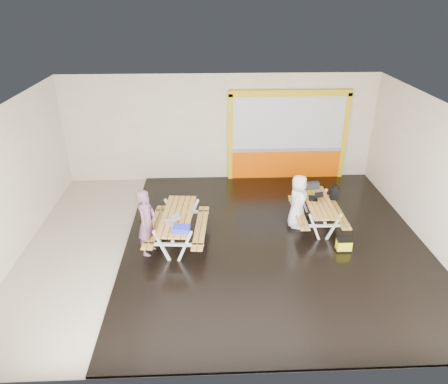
{
  "coord_description": "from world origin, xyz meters",
  "views": [
    {
      "loc": [
        -0.41,
        -8.84,
        5.81
      ],
      "look_at": [
        0.0,
        0.9,
        1.0
      ],
      "focal_mm": 33.12,
      "sensor_mm": 36.0,
      "label": 1
    }
  ],
  "objects_px": {
    "blue_pouch": "(181,229)",
    "toolbox": "(311,185)",
    "laptop_right": "(315,197)",
    "picnic_table_right": "(318,207)",
    "person_right": "(298,201)",
    "fluke_bag": "(344,245)",
    "backpack": "(335,193)",
    "person_left": "(147,222)",
    "laptop_left": "(172,220)",
    "picnic_table_left": "(178,222)",
    "dark_case": "(301,221)"
  },
  "relations": [
    {
      "from": "person_right",
      "to": "picnic_table_right",
      "type": "bearing_deg",
      "value": -66.38
    },
    {
      "from": "backpack",
      "to": "dark_case",
      "type": "relative_size",
      "value": 1.05
    },
    {
      "from": "picnic_table_right",
      "to": "toolbox",
      "type": "relative_size",
      "value": 4.57
    },
    {
      "from": "laptop_right",
      "to": "person_left",
      "type": "bearing_deg",
      "value": -163.7
    },
    {
      "from": "person_left",
      "to": "fluke_bag",
      "type": "relative_size",
      "value": 4.53
    },
    {
      "from": "laptop_left",
      "to": "toolbox",
      "type": "height_order",
      "value": "toolbox"
    },
    {
      "from": "backpack",
      "to": "laptop_right",
      "type": "bearing_deg",
      "value": -145.22
    },
    {
      "from": "toolbox",
      "to": "backpack",
      "type": "height_order",
      "value": "toolbox"
    },
    {
      "from": "toolbox",
      "to": "dark_case",
      "type": "distance_m",
      "value": 1.09
    },
    {
      "from": "backpack",
      "to": "person_right",
      "type": "bearing_deg",
      "value": -150.63
    },
    {
      "from": "laptop_left",
      "to": "laptop_right",
      "type": "xyz_separation_m",
      "value": [
        3.73,
        1.21,
        -0.07
      ]
    },
    {
      "from": "picnic_table_left",
      "to": "fluke_bag",
      "type": "xyz_separation_m",
      "value": [
        4.05,
        -0.56,
        -0.43
      ]
    },
    {
      "from": "backpack",
      "to": "dark_case",
      "type": "xyz_separation_m",
      "value": [
        -1.01,
        -0.53,
        -0.57
      ]
    },
    {
      "from": "backpack",
      "to": "blue_pouch",
      "type": "bearing_deg",
      "value": -153.45
    },
    {
      "from": "laptop_right",
      "to": "backpack",
      "type": "bearing_deg",
      "value": 34.78
    },
    {
      "from": "picnic_table_right",
      "to": "backpack",
      "type": "xyz_separation_m",
      "value": [
        0.62,
        0.64,
        0.11
      ]
    },
    {
      "from": "blue_pouch",
      "to": "backpack",
      "type": "distance_m",
      "value": 4.66
    },
    {
      "from": "person_right",
      "to": "fluke_bag",
      "type": "xyz_separation_m",
      "value": [
        0.93,
        -1.21,
        -0.59
      ]
    },
    {
      "from": "picnic_table_right",
      "to": "laptop_right",
      "type": "height_order",
      "value": "laptop_right"
    },
    {
      "from": "picnic_table_right",
      "to": "blue_pouch",
      "type": "distance_m",
      "value": 3.84
    },
    {
      "from": "picnic_table_right",
      "to": "laptop_right",
      "type": "xyz_separation_m",
      "value": [
        -0.06,
        0.17,
        0.23
      ]
    },
    {
      "from": "dark_case",
      "to": "laptop_right",
      "type": "bearing_deg",
      "value": 10.3
    },
    {
      "from": "picnic_table_left",
      "to": "backpack",
      "type": "xyz_separation_m",
      "value": [
        4.31,
        1.32,
        0.06
      ]
    },
    {
      "from": "person_right",
      "to": "laptop_left",
      "type": "distance_m",
      "value": 3.38
    },
    {
      "from": "picnic_table_left",
      "to": "blue_pouch",
      "type": "bearing_deg",
      "value": -79.45
    },
    {
      "from": "picnic_table_left",
      "to": "blue_pouch",
      "type": "relative_size",
      "value": 5.8
    },
    {
      "from": "toolbox",
      "to": "dark_case",
      "type": "bearing_deg",
      "value": -117.88
    },
    {
      "from": "picnic_table_left",
      "to": "toolbox",
      "type": "distance_m",
      "value": 3.98
    },
    {
      "from": "laptop_right",
      "to": "picnic_table_right",
      "type": "bearing_deg",
      "value": -69.84
    },
    {
      "from": "backpack",
      "to": "fluke_bag",
      "type": "relative_size",
      "value": 1.13
    },
    {
      "from": "blue_pouch",
      "to": "toolbox",
      "type": "distance_m",
      "value": 4.2
    },
    {
      "from": "person_left",
      "to": "blue_pouch",
      "type": "height_order",
      "value": "person_left"
    },
    {
      "from": "person_left",
      "to": "picnic_table_right",
      "type": "bearing_deg",
      "value": -60.31
    },
    {
      "from": "laptop_right",
      "to": "toolbox",
      "type": "bearing_deg",
      "value": 85.89
    },
    {
      "from": "laptop_left",
      "to": "dark_case",
      "type": "relative_size",
      "value": 1.08
    },
    {
      "from": "person_left",
      "to": "laptop_left",
      "type": "bearing_deg",
      "value": -69.49
    },
    {
      "from": "person_left",
      "to": "backpack",
      "type": "height_order",
      "value": "person_left"
    },
    {
      "from": "blue_pouch",
      "to": "toolbox",
      "type": "xyz_separation_m",
      "value": [
        3.54,
        2.27,
        -0.04
      ]
    },
    {
      "from": "picnic_table_right",
      "to": "laptop_left",
      "type": "xyz_separation_m",
      "value": [
        -3.79,
        -1.05,
        0.3
      ]
    },
    {
      "from": "picnic_table_left",
      "to": "person_right",
      "type": "distance_m",
      "value": 3.2
    },
    {
      "from": "picnic_table_right",
      "to": "dark_case",
      "type": "distance_m",
      "value": 0.61
    },
    {
      "from": "blue_pouch",
      "to": "backpack",
      "type": "bearing_deg",
      "value": 26.55
    },
    {
      "from": "person_right",
      "to": "person_left",
      "type": "bearing_deg",
      "value": 126.28
    },
    {
      "from": "person_right",
      "to": "laptop_left",
      "type": "relative_size",
      "value": 3.42
    },
    {
      "from": "laptop_right",
      "to": "dark_case",
      "type": "relative_size",
      "value": 1.1
    },
    {
      "from": "laptop_left",
      "to": "toolbox",
      "type": "bearing_deg",
      "value": 26.42
    },
    {
      "from": "picnic_table_left",
      "to": "laptop_left",
      "type": "relative_size",
      "value": 5.08
    },
    {
      "from": "picnic_table_right",
      "to": "toolbox",
      "type": "bearing_deg",
      "value": 90.92
    },
    {
      "from": "picnic_table_left",
      "to": "person_left",
      "type": "bearing_deg",
      "value": -149.28
    },
    {
      "from": "picnic_table_left",
      "to": "blue_pouch",
      "type": "distance_m",
      "value": 0.81
    }
  ]
}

